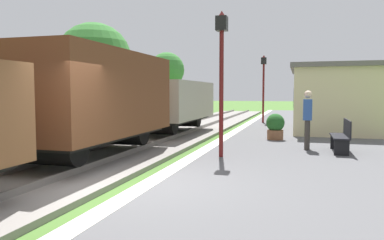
{
  "coord_description": "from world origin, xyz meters",
  "views": [
    {
      "loc": [
        3.01,
        -6.12,
        1.9
      ],
      "look_at": [
        -0.06,
        4.59,
        1.08
      ],
      "focal_mm": 35.05,
      "sensor_mm": 36.0,
      "label": 1
    }
  ],
  "objects_px": {
    "station_hut": "(333,98)",
    "tree_field_left": "(99,61)",
    "person_waiting": "(308,117)",
    "tree_trackside_far": "(94,61)",
    "potted_planter": "(275,126)",
    "lamp_post_near": "(222,57)",
    "lamp_post_far": "(264,76)",
    "bench_near_hut": "(342,135)",
    "freight_train": "(91,107)",
    "tree_field_distant": "(167,70)"
  },
  "relations": [
    {
      "from": "station_hut",
      "to": "tree_field_left",
      "type": "distance_m",
      "value": 14.98
    },
    {
      "from": "person_waiting",
      "to": "tree_trackside_far",
      "type": "height_order",
      "value": "tree_trackside_far"
    },
    {
      "from": "potted_planter",
      "to": "lamp_post_near",
      "type": "xyz_separation_m",
      "value": [
        -1.12,
        -4.03,
        2.08
      ]
    },
    {
      "from": "lamp_post_near",
      "to": "tree_trackside_far",
      "type": "distance_m",
      "value": 10.62
    },
    {
      "from": "lamp_post_far",
      "to": "bench_near_hut",
      "type": "bearing_deg",
      "value": -72.58
    },
    {
      "from": "tree_trackside_far",
      "to": "person_waiting",
      "type": "bearing_deg",
      "value": -27.69
    },
    {
      "from": "bench_near_hut",
      "to": "tree_trackside_far",
      "type": "distance_m",
      "value": 12.51
    },
    {
      "from": "bench_near_hut",
      "to": "lamp_post_far",
      "type": "relative_size",
      "value": 0.41
    },
    {
      "from": "freight_train",
      "to": "person_waiting",
      "type": "bearing_deg",
      "value": 22.22
    },
    {
      "from": "station_hut",
      "to": "tree_trackside_far",
      "type": "height_order",
      "value": "tree_trackside_far"
    },
    {
      "from": "freight_train",
      "to": "potted_planter",
      "type": "bearing_deg",
      "value": 43.89
    },
    {
      "from": "lamp_post_near",
      "to": "tree_field_left",
      "type": "distance_m",
      "value": 16.6
    },
    {
      "from": "potted_planter",
      "to": "tree_field_distant",
      "type": "bearing_deg",
      "value": 121.09
    },
    {
      "from": "lamp_post_far",
      "to": "tree_field_distant",
      "type": "relative_size",
      "value": 0.7
    },
    {
      "from": "lamp_post_near",
      "to": "lamp_post_far",
      "type": "relative_size",
      "value": 1.0
    },
    {
      "from": "person_waiting",
      "to": "lamp_post_near",
      "type": "height_order",
      "value": "lamp_post_near"
    },
    {
      "from": "potted_planter",
      "to": "lamp_post_far",
      "type": "xyz_separation_m",
      "value": [
        -1.12,
        7.44,
        2.08
      ]
    },
    {
      "from": "freight_train",
      "to": "person_waiting",
      "type": "xyz_separation_m",
      "value": [
        5.65,
        2.31,
        -0.32
      ]
    },
    {
      "from": "potted_planter",
      "to": "tree_trackside_far",
      "type": "height_order",
      "value": "tree_trackside_far"
    },
    {
      "from": "station_hut",
      "to": "tree_field_distant",
      "type": "xyz_separation_m",
      "value": [
        -12.27,
        12.83,
        2.16
      ]
    },
    {
      "from": "station_hut",
      "to": "tree_trackside_far",
      "type": "relative_size",
      "value": 1.09
    },
    {
      "from": "lamp_post_near",
      "to": "tree_field_distant",
      "type": "height_order",
      "value": "tree_field_distant"
    },
    {
      "from": "bench_near_hut",
      "to": "tree_field_distant",
      "type": "distance_m",
      "value": 22.79
    },
    {
      "from": "station_hut",
      "to": "bench_near_hut",
      "type": "bearing_deg",
      "value": -92.09
    },
    {
      "from": "tree_trackside_far",
      "to": "station_hut",
      "type": "bearing_deg",
      "value": 4.01
    },
    {
      "from": "freight_train",
      "to": "potted_planter",
      "type": "distance_m",
      "value": 6.44
    },
    {
      "from": "freight_train",
      "to": "lamp_post_far",
      "type": "relative_size",
      "value": 5.24
    },
    {
      "from": "station_hut",
      "to": "tree_field_distant",
      "type": "relative_size",
      "value": 1.09
    },
    {
      "from": "bench_near_hut",
      "to": "person_waiting",
      "type": "relative_size",
      "value": 0.88
    },
    {
      "from": "freight_train",
      "to": "station_hut",
      "type": "distance_m",
      "value": 10.75
    },
    {
      "from": "station_hut",
      "to": "potted_planter",
      "type": "bearing_deg",
      "value": -119.37
    },
    {
      "from": "lamp_post_near",
      "to": "lamp_post_far",
      "type": "bearing_deg",
      "value": 90.0
    },
    {
      "from": "lamp_post_far",
      "to": "tree_field_distant",
      "type": "distance_m",
      "value": 12.95
    },
    {
      "from": "station_hut",
      "to": "lamp_post_far",
      "type": "xyz_separation_m",
      "value": [
        -3.31,
        3.55,
        1.15
      ]
    },
    {
      "from": "station_hut",
      "to": "potted_planter",
      "type": "distance_m",
      "value": 4.56
    },
    {
      "from": "bench_near_hut",
      "to": "lamp_post_far",
      "type": "height_order",
      "value": "lamp_post_far"
    },
    {
      "from": "lamp_post_far",
      "to": "person_waiting",
      "type": "bearing_deg",
      "value": -77.33
    },
    {
      "from": "potted_planter",
      "to": "lamp_post_near",
      "type": "height_order",
      "value": "lamp_post_near"
    },
    {
      "from": "potted_planter",
      "to": "tree_trackside_far",
      "type": "distance_m",
      "value": 9.86
    },
    {
      "from": "bench_near_hut",
      "to": "potted_planter",
      "type": "relative_size",
      "value": 1.64
    },
    {
      "from": "potted_planter",
      "to": "tree_trackside_far",
      "type": "xyz_separation_m",
      "value": [
        -8.95,
        3.11,
        2.73
      ]
    },
    {
      "from": "person_waiting",
      "to": "tree_trackside_far",
      "type": "relative_size",
      "value": 0.32
    },
    {
      "from": "lamp_post_far",
      "to": "tree_field_left",
      "type": "xyz_separation_m",
      "value": [
        -10.73,
        1.15,
        1.16
      ]
    },
    {
      "from": "person_waiting",
      "to": "tree_field_left",
      "type": "bearing_deg",
      "value": -36.42
    },
    {
      "from": "lamp_post_near",
      "to": "tree_field_distant",
      "type": "distance_m",
      "value": 22.63
    },
    {
      "from": "freight_train",
      "to": "bench_near_hut",
      "type": "height_order",
      "value": "freight_train"
    },
    {
      "from": "freight_train",
      "to": "tree_field_left",
      "type": "xyz_separation_m",
      "value": [
        -7.24,
        13.02,
        2.46
      ]
    },
    {
      "from": "lamp_post_near",
      "to": "tree_field_distant",
      "type": "xyz_separation_m",
      "value": [
        -8.97,
        20.75,
        1.01
      ]
    },
    {
      "from": "bench_near_hut",
      "to": "lamp_post_near",
      "type": "distance_m",
      "value": 4.07
    },
    {
      "from": "person_waiting",
      "to": "tree_field_distant",
      "type": "height_order",
      "value": "tree_field_distant"
    }
  ]
}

